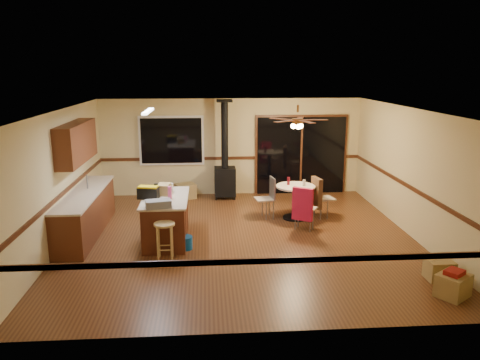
{
  "coord_description": "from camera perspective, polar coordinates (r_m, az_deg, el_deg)",
  "views": [
    {
      "loc": [
        -0.67,
        -8.97,
        3.38
      ],
      "look_at": [
        0.0,
        0.3,
        1.15
      ],
      "focal_mm": 35.0,
      "sensor_mm": 36.0,
      "label": 1
    }
  ],
  "objects": [
    {
      "name": "chair_near",
      "position": [
        9.93,
        7.69,
        -2.91
      ],
      "size": [
        0.6,
        0.61,
        0.7
      ],
      "color": "tan",
      "rests_on": "ground"
    },
    {
      "name": "toolbox_black",
      "position": [
        9.28,
        -11.11,
        -1.58
      ],
      "size": [
        0.43,
        0.28,
        0.22
      ],
      "primitive_type": "cube",
      "rotation": [
        0.0,
        0.0,
        -0.18
      ],
      "color": "black",
      "rests_on": "kitchen_island"
    },
    {
      "name": "box_under_window",
      "position": [
        12.5,
        -6.68,
        -1.35
      ],
      "size": [
        0.61,
        0.57,
        0.4
      ],
      "primitive_type": "cube",
      "rotation": [
        0.0,
        0.0,
        0.43
      ],
      "color": "olive",
      "rests_on": "floor"
    },
    {
      "name": "wood_stove",
      "position": [
        12.32,
        -1.85,
        1.06
      ],
      "size": [
        0.55,
        0.5,
        2.52
      ],
      "color": "black",
      "rests_on": "ground"
    },
    {
      "name": "window",
      "position": [
        12.6,
        -8.35,
        4.77
      ],
      "size": [
        1.72,
        0.1,
        1.32
      ],
      "primitive_type": "cube",
      "color": "black",
      "rests_on": "ground"
    },
    {
      "name": "box_corner_a",
      "position": [
        7.94,
        24.53,
        -11.61
      ],
      "size": [
        0.61,
        0.59,
        0.35
      ],
      "primitive_type": "cube",
      "rotation": [
        0.0,
        0.0,
        0.62
      ],
      "color": "olive",
      "rests_on": "floor"
    },
    {
      "name": "toolbox_yellow_lid",
      "position": [
        9.25,
        -11.15,
        -0.83
      ],
      "size": [
        0.41,
        0.26,
        0.03
      ],
      "primitive_type": "cube",
      "rotation": [
        0.0,
        0.0,
        -0.18
      ],
      "color": "gold",
      "rests_on": "toolbox_black"
    },
    {
      "name": "kitchen_island",
      "position": [
        9.48,
        -8.98,
        -4.68
      ],
      "size": [
        0.88,
        1.68,
        0.9
      ],
      "color": "#4D2113",
      "rests_on": "ground"
    },
    {
      "name": "lower_cabinets",
      "position": [
        10.24,
        -18.29,
        -3.96
      ],
      "size": [
        0.6,
        3.0,
        0.86
      ],
      "primitive_type": "cube",
      "color": "#5A2B16",
      "rests_on": "ground"
    },
    {
      "name": "dining_table",
      "position": [
        10.75,
        6.77,
        -1.97
      ],
      "size": [
        0.89,
        0.89,
        0.78
      ],
      "color": "black",
      "rests_on": "ground"
    },
    {
      "name": "bottle_pink",
      "position": [
        9.2,
        -8.55,
        -1.54
      ],
      "size": [
        0.09,
        0.09,
        0.24
      ],
      "primitive_type": "cylinder",
      "rotation": [
        0.0,
        0.0,
        -0.18
      ],
      "color": "#D84C8C",
      "rests_on": "kitchen_island"
    },
    {
      "name": "chair_left",
      "position": [
        10.75,
        3.54,
        -1.58
      ],
      "size": [
        0.46,
        0.46,
        0.51
      ],
      "color": "tan",
      "rests_on": "ground"
    },
    {
      "name": "bar_stool",
      "position": [
        8.59,
        -9.13,
        -7.39
      ],
      "size": [
        0.45,
        0.45,
        0.69
      ],
      "primitive_type": "cylinder",
      "rotation": [
        0.0,
        0.0,
        -0.23
      ],
      "color": "tan",
      "rests_on": "floor"
    },
    {
      "name": "blue_bucket",
      "position": [
        9.09,
        -6.74,
        -7.59
      ],
      "size": [
        0.38,
        0.38,
        0.25
      ],
      "primitive_type": "cylinder",
      "rotation": [
        0.0,
        0.0,
        -0.36
      ],
      "color": "#0C53AC",
      "rests_on": "floor"
    },
    {
      "name": "chair_right",
      "position": [
        10.86,
        9.46,
        -1.55
      ],
      "size": [
        0.53,
        0.5,
        0.7
      ],
      "color": "tan",
      "rests_on": "ground"
    },
    {
      "name": "floor",
      "position": [
        9.61,
        0.13,
        -7.1
      ],
      "size": [
        7.0,
        7.0,
        0.0
      ],
      "primitive_type": "plane",
      "color": "#542F17",
      "rests_on": "ground"
    },
    {
      "name": "wall_left",
      "position": [
        9.64,
        -21.1,
        0.1
      ],
      "size": [
        0.0,
        7.0,
        7.0
      ],
      "primitive_type": "plane",
      "rotation": [
        1.57,
        0.0,
        1.57
      ],
      "color": "#CEBD82",
      "rests_on": "ground"
    },
    {
      "name": "box_corner_b",
      "position": [
        8.45,
        23.13,
        -10.03
      ],
      "size": [
        0.42,
        0.36,
        0.33
      ],
      "primitive_type": "cube",
      "rotation": [
        0.0,
        0.0,
        0.01
      ],
      "color": "olive",
      "rests_on": "floor"
    },
    {
      "name": "ceiling",
      "position": [
        9.03,
        0.14,
        8.53
      ],
      "size": [
        7.0,
        7.0,
        0.0
      ],
      "primitive_type": "plane",
      "rotation": [
        3.14,
        0.0,
        0.0
      ],
      "color": "silver",
      "rests_on": "ground"
    },
    {
      "name": "wall_front",
      "position": [
        5.9,
        2.68,
        -7.21
      ],
      "size": [
        7.0,
        0.0,
        7.0
      ],
      "primitive_type": "plane",
      "rotation": [
        -1.57,
        0.0,
        0.0
      ],
      "color": "#CEBD82",
      "rests_on": "ground"
    },
    {
      "name": "bottle_dark",
      "position": [
        9.35,
        -10.18,
        -1.25
      ],
      "size": [
        0.09,
        0.09,
        0.27
      ],
      "primitive_type": "cylinder",
      "rotation": [
        0.0,
        0.0,
        0.11
      ],
      "color": "black",
      "rests_on": "kitchen_island"
    },
    {
      "name": "bottle_white",
      "position": [
        9.7,
        -8.32,
        -0.91
      ],
      "size": [
        0.08,
        0.08,
        0.18
      ],
      "primitive_type": "cylinder",
      "rotation": [
        0.0,
        0.0,
        -0.26
      ],
      "color": "white",
      "rests_on": "kitchen_island"
    },
    {
      "name": "box_small_red",
      "position": [
        7.86,
        24.68,
        -10.2
      ],
      "size": [
        0.35,
        0.34,
        0.07
      ],
      "primitive_type": "cube",
      "rotation": [
        0.0,
        0.0,
        0.62
      ],
      "color": "maroon",
      "rests_on": "box_corner_a"
    },
    {
      "name": "wall_right",
      "position": [
        10.11,
        20.33,
        0.76
      ],
      "size": [
        0.0,
        7.0,
        7.0
      ],
      "primitive_type": "plane",
      "rotation": [
        1.57,
        0.0,
        -1.57
      ],
      "color": "#CEBD82",
      "rests_on": "ground"
    },
    {
      "name": "upper_cabinets",
      "position": [
        10.14,
        -19.32,
        4.34
      ],
      "size": [
        0.35,
        2.0,
        0.8
      ],
      "primitive_type": "cube",
      "color": "#5A2B16",
      "rests_on": "ground"
    },
    {
      "name": "box_on_island",
      "position": [
        9.52,
        -9.27,
        -1.12
      ],
      "size": [
        0.28,
        0.35,
        0.21
      ],
      "primitive_type": "cube",
      "rotation": [
        0.0,
        0.0,
        -0.15
      ],
      "color": "olive",
      "rests_on": "kitchen_island"
    },
    {
      "name": "sliding_door",
      "position": [
        12.9,
        7.44,
        2.97
      ],
      "size": [
        2.52,
        0.1,
        2.1
      ],
      "primitive_type": "cube",
      "color": "black",
      "rests_on": "ground"
    },
    {
      "name": "chair_rail",
      "position": [
        9.31,
        0.13,
        -1.33
      ],
      "size": [
        7.0,
        7.0,
        0.08
      ],
      "primitive_type": null,
      "color": "#452211",
      "rests_on": "ground"
    },
    {
      "name": "glass_cream",
      "position": [
        10.66,
        7.81,
        -0.35
      ],
      "size": [
        0.08,
        0.08,
        0.15
      ],
      "primitive_type": "cylinder",
      "rotation": [
        0.0,
        0.0,
        -0.29
      ],
      "color": "beige",
      "rests_on": "dining_table"
    },
    {
      "name": "glass_red",
      "position": [
        10.74,
        5.93,
        -0.11
      ],
      "size": [
        0.08,
        0.08,
        0.18
      ],
      "primitive_type": "cylinder",
      "rotation": [
        0.0,
        0.0,
        0.23
      ],
      "color": "#590C14",
      "rests_on": "dining_table"
    },
    {
      "name": "ceiling_fan",
      "position": [
        10.43,
        7.02,
        6.96
      ],
      "size": [
        0.24,
        0.24,
        0.55
      ],
      "color": "brown",
      "rests_on": "ceiling"
    },
    {
      "name": "wall_back",
      "position": [
        12.66,
        -1.04,
        4.04
      ],
      "size": [
        7.0,
        0.0,
        7.0
      ],
      "primitive_type": "plane",
      "rotation": [
        1.57,
        0.0,
        0.0
      ],
      "color": "#CEBD82",
      "rests_on": "ground"
    },
    {
      "name": "countertop",
      "position": [
        10.12,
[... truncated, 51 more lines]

